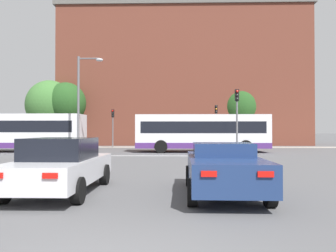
% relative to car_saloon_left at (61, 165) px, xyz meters
% --- Properties ---
extents(stop_line_strip, '(8.25, 0.30, 0.01)m').
position_rel_car_saloon_left_xyz_m(stop_line_strip, '(2.24, 13.36, -0.76)').
color(stop_line_strip, silver).
rests_on(stop_line_strip, ground_plane).
extents(far_pavement, '(69.17, 2.50, 0.01)m').
position_rel_car_saloon_left_xyz_m(far_pavement, '(2.24, 25.22, -0.76)').
color(far_pavement, '#A09B91').
rests_on(far_pavement, ground_plane).
extents(brick_civic_building, '(30.28, 11.02, 24.73)m').
position_rel_car_saloon_left_xyz_m(brick_civic_building, '(4.17, 33.62, 8.58)').
color(brick_civic_building, brown).
rests_on(brick_civic_building, ground_plane).
extents(car_saloon_left, '(2.01, 4.61, 1.52)m').
position_rel_car_saloon_left_xyz_m(car_saloon_left, '(0.00, 0.00, 0.00)').
color(car_saloon_left, silver).
rests_on(car_saloon_left, ground_plane).
extents(car_roadster_right, '(2.03, 4.45, 1.39)m').
position_rel_car_saloon_left_xyz_m(car_roadster_right, '(4.45, -0.21, -0.05)').
color(car_roadster_right, navy).
rests_on(car_roadster_right, ground_plane).
extents(bus_crossing_lead, '(10.50, 2.72, 2.99)m').
position_rel_car_saloon_left_xyz_m(bus_crossing_lead, '(5.27, 17.37, 0.83)').
color(bus_crossing_lead, silver).
rests_on(bus_crossing_lead, ground_plane).
extents(bus_crossing_trailing, '(11.61, 2.74, 3.06)m').
position_rel_car_saloon_left_xyz_m(bus_crossing_trailing, '(-10.19, 17.31, 0.87)').
color(bus_crossing_trailing, silver).
rests_on(bus_crossing_trailing, ground_plane).
extents(traffic_light_near_right, '(0.26, 0.31, 4.54)m').
position_rel_car_saloon_left_xyz_m(traffic_light_near_right, '(7.33, 13.31, 2.26)').
color(traffic_light_near_right, slate).
rests_on(traffic_light_near_right, ground_plane).
extents(traffic_light_far_left, '(0.26, 0.31, 3.92)m').
position_rel_car_saloon_left_xyz_m(traffic_light_far_left, '(-3.33, 24.51, 1.88)').
color(traffic_light_far_left, slate).
rests_on(traffic_light_far_left, ground_plane).
extents(traffic_light_far_right, '(0.26, 0.31, 4.31)m').
position_rel_car_saloon_left_xyz_m(traffic_light_far_right, '(7.25, 24.16, 2.12)').
color(traffic_light_far_right, slate).
rests_on(traffic_light_far_right, ground_plane).
extents(street_lamp_junction, '(1.82, 0.36, 6.96)m').
position_rel_car_saloon_left_xyz_m(street_lamp_junction, '(-3.39, 13.80, 3.47)').
color(street_lamp_junction, slate).
rests_on(street_lamp_junction, ground_plane).
extents(pedestrian_waiting, '(0.45, 0.36, 1.78)m').
position_rel_car_saloon_left_xyz_m(pedestrian_waiting, '(4.04, 25.25, 0.28)').
color(pedestrian_waiting, black).
rests_on(pedestrian_waiting, ground_plane).
extents(pedestrian_walking_east, '(0.45, 0.43, 1.74)m').
position_rel_car_saloon_left_xyz_m(pedestrian_walking_east, '(6.08, 25.70, 0.26)').
color(pedestrian_walking_east, '#333851').
rests_on(pedestrian_walking_east, ground_plane).
extents(tree_by_building, '(4.34, 4.34, 7.05)m').
position_rel_car_saloon_left_xyz_m(tree_by_building, '(-8.95, 26.70, 3.99)').
color(tree_by_building, '#4C3823').
rests_on(tree_by_building, ground_plane).
extents(tree_kerbside, '(4.71, 4.71, 6.97)m').
position_rel_car_saloon_left_xyz_m(tree_kerbside, '(10.65, 29.99, 3.72)').
color(tree_kerbside, '#4C3823').
rests_on(tree_kerbside, ground_plane).
extents(tree_distant, '(5.22, 5.22, 7.33)m').
position_rel_car_saloon_left_xyz_m(tree_distant, '(-10.86, 27.02, 3.82)').
color(tree_distant, '#4C3823').
rests_on(tree_distant, ground_plane).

